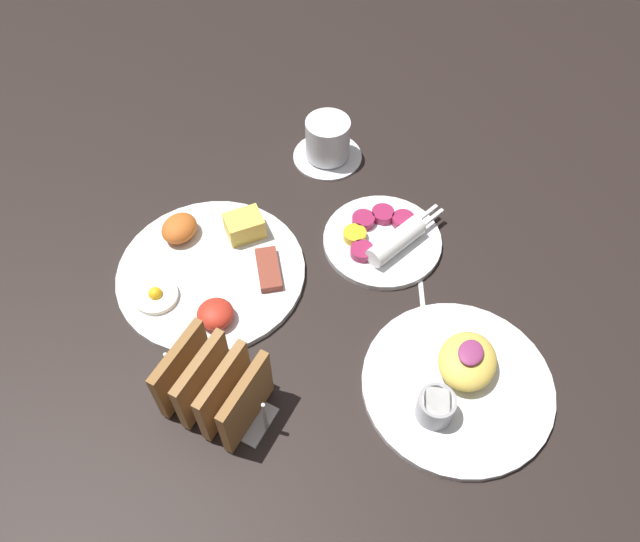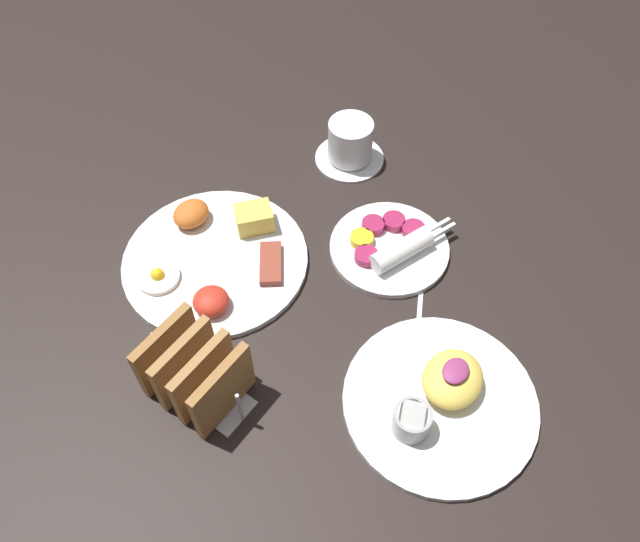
# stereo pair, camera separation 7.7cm
# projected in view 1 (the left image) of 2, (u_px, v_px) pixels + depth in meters

# --- Properties ---
(ground_plane) EXTENTS (3.00, 3.00, 0.00)m
(ground_plane) POSITION_uv_depth(u_px,v_px,m) (329.00, 328.00, 0.88)
(ground_plane) COLOR black
(plate_breakfast) EXTENTS (0.28, 0.28, 0.05)m
(plate_breakfast) POSITION_uv_depth(u_px,v_px,m) (211.00, 268.00, 0.93)
(plate_breakfast) COLOR white
(plate_breakfast) RESTS_ON ground_plane
(plate_condiments) EXTENTS (0.18, 0.18, 0.04)m
(plate_condiments) POSITION_uv_depth(u_px,v_px,m) (385.00, 239.00, 0.97)
(plate_condiments) COLOR white
(plate_condiments) RESTS_ON ground_plane
(plate_foreground) EXTENTS (0.25, 0.25, 0.06)m
(plate_foreground) POSITION_uv_depth(u_px,v_px,m) (458.00, 380.00, 0.82)
(plate_foreground) COLOR white
(plate_foreground) RESTS_ON ground_plane
(toast_rack) EXTENTS (0.10, 0.15, 0.10)m
(toast_rack) POSITION_uv_depth(u_px,v_px,m) (214.00, 387.00, 0.78)
(toast_rack) COLOR #B7B7BC
(toast_rack) RESTS_ON ground_plane
(coffee_cup) EXTENTS (0.12, 0.12, 0.08)m
(coffee_cup) POSITION_uv_depth(u_px,v_px,m) (328.00, 142.00, 1.06)
(coffee_cup) COLOR white
(coffee_cup) RESTS_ON ground_plane
(teaspoon) EXTENTS (0.12, 0.07, 0.01)m
(teaspoon) POSITION_uv_depth(u_px,v_px,m) (425.00, 322.00, 0.89)
(teaspoon) COLOR silver
(teaspoon) RESTS_ON ground_plane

